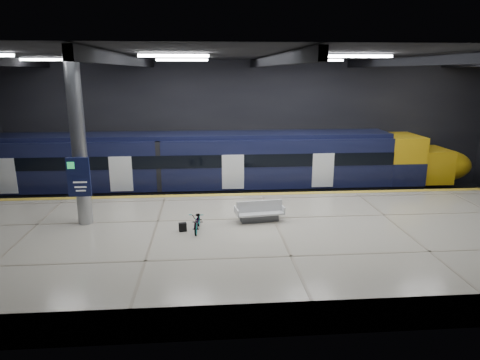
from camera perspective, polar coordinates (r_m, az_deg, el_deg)
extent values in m
plane|color=black|center=(20.13, 3.96, -7.07)|extent=(30.00, 30.00, 0.00)
cube|color=black|center=(26.89, 1.60, 7.20)|extent=(30.00, 0.10, 8.00)
cube|color=black|center=(11.41, 10.18, -2.87)|extent=(30.00, 0.10, 8.00)
cube|color=black|center=(18.77, 4.39, 16.33)|extent=(30.00, 16.00, 0.10)
cube|color=black|center=(18.80, -14.69, 15.15)|extent=(0.25, 16.00, 0.40)
cube|color=black|center=(18.76, 4.38, 15.56)|extent=(0.25, 16.00, 0.40)
cube|color=black|center=(20.55, 21.72, 14.52)|extent=(0.25, 16.00, 0.40)
cube|color=white|center=(16.58, -8.84, 16.06)|extent=(2.60, 0.18, 0.10)
cube|color=white|center=(17.55, 15.54, 15.62)|extent=(2.60, 0.18, 0.10)
cube|color=white|center=(23.97, -25.24, 14.32)|extent=(2.60, 0.18, 0.10)
cube|color=white|center=(22.57, -7.73, 15.59)|extent=(2.60, 0.18, 0.10)
cube|color=white|center=(23.29, 10.40, 15.45)|extent=(2.60, 0.18, 0.10)
cube|color=white|center=(25.95, 26.00, 14.14)|extent=(2.60, 0.18, 0.10)
cube|color=#BDB5A0|center=(17.64, 5.18, -8.34)|extent=(30.00, 11.00, 1.10)
cube|color=gold|center=(22.36, 2.98, -1.86)|extent=(30.00, 0.40, 0.01)
cube|color=gray|center=(24.58, 2.33, -2.85)|extent=(30.00, 0.08, 0.16)
cube|color=gray|center=(25.95, 1.96, -1.91)|extent=(30.00, 0.08, 0.16)
cube|color=black|center=(25.02, -8.02, -1.55)|extent=(24.00, 2.58, 0.80)
cube|color=black|center=(24.60, -8.16, 2.43)|extent=(24.00, 2.80, 2.75)
cube|color=black|center=(24.34, -8.28, 5.88)|extent=(24.00, 2.30, 0.24)
cube|color=black|center=(23.17, -8.39, 2.38)|extent=(24.00, 0.04, 0.70)
cube|color=white|center=(23.28, -0.95, 1.08)|extent=(1.20, 0.05, 1.90)
cube|color=gold|center=(27.07, 20.50, 2.75)|extent=(2.00, 2.80, 2.75)
ellipsoid|color=gold|center=(28.36, 25.19, 1.80)|extent=(3.60, 2.52, 1.90)
cube|color=black|center=(27.17, 21.11, 3.11)|extent=(1.60, 2.38, 0.80)
cube|color=#595B60|center=(18.37, 2.58, -5.03)|extent=(1.65, 0.70, 0.30)
cube|color=silver|center=(18.29, 2.59, -4.35)|extent=(2.09, 1.10, 0.08)
cube|color=silver|center=(18.20, 2.60, -3.52)|extent=(1.99, 0.34, 0.50)
cube|color=silver|center=(18.04, -0.48, -4.21)|extent=(0.17, 0.85, 0.30)
cube|color=silver|center=(18.52, 5.59, -3.78)|extent=(0.17, 0.85, 0.30)
imported|color=#99999E|center=(17.24, -5.67, -5.44)|extent=(0.70, 1.65, 0.84)
cube|color=black|center=(17.35, -7.65, -6.24)|extent=(0.33, 0.24, 0.35)
cylinder|color=#9EA0A5|center=(18.48, -20.72, 4.75)|extent=(0.60, 0.60, 6.90)
cube|color=#10163D|center=(18.34, -20.70, 0.37)|extent=(0.90, 0.12, 1.60)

